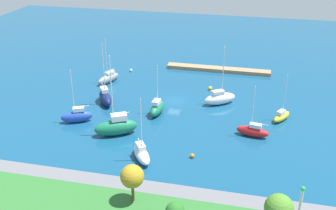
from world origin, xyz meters
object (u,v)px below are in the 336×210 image
Objects in this scene: sailboat_yellow_mid_basin at (282,116)px; sailboat_green_near_pier at (157,108)px; park_tree_east at (132,177)px; mooring_buoy_white at (131,70)px; mooring_buoy_orange at (192,156)px; park_tree_west at (279,208)px; harbor_beacon at (302,197)px; sailboat_white_lone_south at (220,98)px; mooring_buoy_yellow at (210,88)px; sailboat_white_east_end at (142,154)px; sailboat_red_far_north at (253,131)px; sailboat_gray_far_south at (108,78)px; pier_dock at (218,69)px; sailboat_blue_by_breakwater at (77,116)px; sailboat_navy_outer_mooring at (105,97)px; sailboat_green_center_basin at (116,126)px.

sailboat_yellow_mid_basin is 0.93× the size of sailboat_green_near_pier.
park_tree_east is 50.60m from mooring_buoy_white.
mooring_buoy_orange is at bearing 121.62° from mooring_buoy_white.
park_tree_west is 6.90× the size of mooring_buoy_orange.
harbor_beacon is 58.02m from mooring_buoy_white.
sailboat_white_lone_south reaches higher than mooring_buoy_yellow.
sailboat_white_east_end is at bearing 110.39° from mooring_buoy_white.
mooring_buoy_white is at bearing -19.05° from mooring_buoy_yellow.
sailboat_red_far_north is at bearing -99.51° from sailboat_green_near_pier.
mooring_buoy_yellow is (-22.97, -0.89, -0.66)m from sailboat_gray_far_south.
mooring_buoy_orange is (1.84, 20.75, -0.95)m from sailboat_white_lone_south.
pier_dock is 2.09× the size of sailboat_white_lone_south.
sailboat_red_far_north reaches higher than mooring_buoy_yellow.
pier_dock is 2.37× the size of sailboat_white_east_end.
harbor_beacon is 0.39× the size of sailboat_green_near_pier.
sailboat_blue_by_breakwater is 1.06× the size of sailboat_green_near_pier.
sailboat_white_lone_south reaches higher than park_tree_east.
park_tree_west is at bearing 130.29° from mooring_buoy_orange.
sailboat_blue_by_breakwater reaches higher than sailboat_green_near_pier.
sailboat_white_lone_south is 22.90m from sailboat_navy_outer_mooring.
sailboat_yellow_mid_basin is 21.28m from mooring_buoy_orange.
sailboat_navy_outer_mooring is 14.72× the size of mooring_buoy_yellow.
sailboat_blue_by_breakwater reaches higher than sailboat_gray_far_south.
sailboat_navy_outer_mooring is (6.49, -11.53, -0.22)m from sailboat_green_center_basin.
sailboat_green_near_pier is (24.59, -24.17, -1.90)m from harbor_beacon.
sailboat_white_east_end reaches higher than mooring_buoy_yellow.
mooring_buoy_orange is (-20.51, 15.79, -1.01)m from sailboat_navy_outer_mooring.
sailboat_navy_outer_mooring reaches higher than park_tree_west.
park_tree_east is at bearing -135.41° from sailboat_white_lone_south.
sailboat_green_center_basin is at bearing 69.41° from pier_dock.
harbor_beacon is at bearing -100.21° from sailboat_white_lone_south.
park_tree_west is (-13.22, 54.41, 3.85)m from pier_dock.
park_tree_east is (20.70, 2.88, 1.66)m from harbor_beacon.
harbor_beacon is at bearing 129.12° from sailboat_blue_by_breakwater.
mooring_buoy_orange is at bearing 136.70° from sailboat_blue_by_breakwater.
sailboat_green_center_basin is at bearing 46.86° from sailboat_gray_far_south.
park_tree_east is 20.00m from sailboat_green_center_basin.
sailboat_white_east_end reaches higher than park_tree_west.
sailboat_green_center_basin is at bearing -168.09° from sailboat_white_east_end.
sailboat_white_east_end is at bearing 44.19° from sailboat_red_far_north.
sailboat_navy_outer_mooring is 22.76m from mooring_buoy_yellow.
sailboat_navy_outer_mooring is at bearing -42.77° from park_tree_west.
sailboat_white_lone_south is at bearing -101.83° from park_tree_east.
sailboat_green_near_pier is at bearing 153.13° from sailboat_white_east_end.
harbor_beacon is at bearing -145.44° from sailboat_yellow_mid_basin.
sailboat_gray_far_south is 14.62× the size of mooring_buoy_orange.
park_tree_east is 15.14m from mooring_buoy_orange.
mooring_buoy_white is 21.39m from mooring_buoy_yellow.
sailboat_red_far_north is (-22.85, -4.80, -0.56)m from sailboat_green_center_basin.
park_tree_east is 0.57× the size of sailboat_red_far_north.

